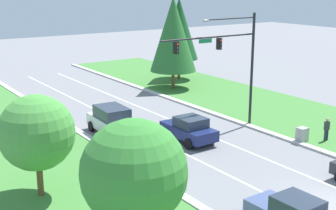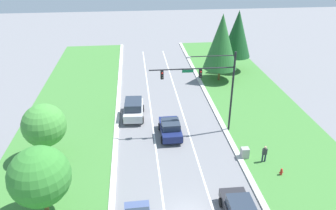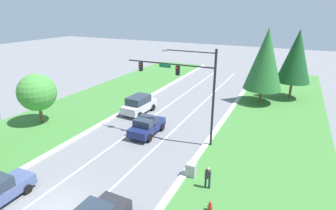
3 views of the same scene
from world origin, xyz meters
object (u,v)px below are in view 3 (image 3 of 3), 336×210
silver_suv (139,104)px  fire_hydrant (210,207)px  utility_cabinet (191,170)px  pedestrian (208,177)px  oak_near_left_tree (37,92)px  navy_sedan (147,126)px  traffic_signal_mast (188,81)px  conifer_near_right_tree (296,56)px  conifer_far_right_tree (265,59)px

silver_suv → fire_hydrant: silver_suv is taller
utility_cabinet → pedestrian: 1.75m
silver_suv → fire_hydrant: (12.19, -11.68, -0.72)m
silver_suv → oak_near_left_tree: (-7.73, -6.98, 2.35)m
silver_suv → navy_sedan: 5.72m
pedestrian → fire_hydrant: pedestrian is taller
traffic_signal_mast → oak_near_left_tree: traffic_signal_mast is taller
conifer_near_right_tree → oak_near_left_tree: bearing=-138.8°
pedestrian → silver_suv: bearing=-43.1°
oak_near_left_tree → pedestrian: bearing=-8.2°
pedestrian → fire_hydrant: (0.80, -1.95, -0.59)m
navy_sedan → utility_cabinet: 7.72m
navy_sedan → conifer_far_right_tree: (8.57, 14.18, 4.73)m
fire_hydrant → conifer_far_right_tree: 22.07m
oak_near_left_tree → conifer_far_right_tree: bearing=40.0°
utility_cabinet → pedestrian: bearing=-28.9°
navy_sedan → fire_hydrant: 11.24m
navy_sedan → conifer_near_right_tree: 21.96m
conifer_near_right_tree → utility_cabinet: bearing=-104.2°
pedestrian → conifer_far_right_tree: conifer_far_right_tree is taller
silver_suv → conifer_near_right_tree: size_ratio=0.51×
silver_suv → traffic_signal_mast: bearing=-24.3°
traffic_signal_mast → silver_suv: size_ratio=1.84×
pedestrian → oak_near_left_tree: oak_near_left_tree is taller
pedestrian → traffic_signal_mast: bearing=-59.1°
silver_suv → navy_sedan: silver_suv is taller
pedestrian → conifer_far_right_tree: bearing=-95.0°
navy_sedan → traffic_signal_mast: bearing=7.0°
silver_suv → conifer_far_right_tree: size_ratio=0.49×
navy_sedan → pedestrian: bearing=-34.9°
utility_cabinet → conifer_far_right_tree: size_ratio=0.11×
traffic_signal_mast → navy_sedan: bearing=-172.4°
fire_hydrant → conifer_far_right_tree: (0.01, 21.43, 5.29)m
pedestrian → conifer_near_right_tree: size_ratio=0.19×
traffic_signal_mast → conifer_near_right_tree: size_ratio=0.93×
pedestrian → navy_sedan: bearing=-37.0°
silver_suv → utility_cabinet: size_ratio=4.42×
conifer_near_right_tree → conifer_far_right_tree: size_ratio=0.97×
silver_suv → pedestrian: bearing=-37.4°
navy_sedan → pedestrian: navy_sedan is taller
pedestrian → conifer_near_right_tree: conifer_near_right_tree is taller
navy_sedan → utility_cabinet: (6.28, -4.48, -0.37)m
fire_hydrant → silver_suv: bearing=136.2°
traffic_signal_mast → pedestrian: traffic_signal_mast is taller
conifer_near_right_tree → oak_near_left_tree: conifer_near_right_tree is taller
pedestrian → oak_near_left_tree: 19.47m
utility_cabinet → pedestrian: (1.49, -0.82, 0.41)m
utility_cabinet → navy_sedan: bearing=144.5°
navy_sedan → conifer_near_right_tree: bearing=55.7°
navy_sedan → fire_hydrant: navy_sedan is taller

